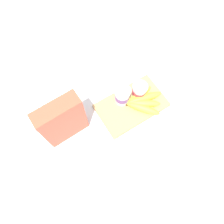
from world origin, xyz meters
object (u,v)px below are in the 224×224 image
object	(u,v)px
yogurt_cup_front	(122,96)
yogurt_cup_back	(139,91)
cereal_box	(63,121)
banana_bunch	(143,101)
cutting_board	(131,105)
spoon	(162,90)

from	to	relation	value
yogurt_cup_front	yogurt_cup_back	size ratio (longest dim) A/B	1.15
cereal_box	yogurt_cup_front	world-z (taller)	cereal_box
banana_bunch	cereal_box	bearing A→B (deg)	168.85
cutting_board	banana_bunch	distance (m)	0.06
yogurt_cup_front	banana_bunch	distance (m)	0.11
cereal_box	yogurt_cup_front	bearing A→B (deg)	176.76
cereal_box	banana_bunch	distance (m)	0.40
yogurt_cup_front	spoon	size ratio (longest dim) A/B	0.74
cutting_board	cereal_box	world-z (taller)	cereal_box
yogurt_cup_front	yogurt_cup_back	world-z (taller)	yogurt_cup_front
yogurt_cup_front	spoon	distance (m)	0.23
cutting_board	yogurt_cup_back	xyz separation A→B (m)	(0.06, 0.03, 0.05)
yogurt_cup_back	spoon	distance (m)	0.15
yogurt_cup_back	cutting_board	bearing A→B (deg)	-155.47
cereal_box	spoon	distance (m)	0.54
banana_bunch	spoon	distance (m)	0.14
cutting_board	yogurt_cup_front	world-z (taller)	yogurt_cup_front
cutting_board	yogurt_cup_front	bearing A→B (deg)	121.00
cereal_box	cutting_board	bearing A→B (deg)	168.92
cereal_box	yogurt_cup_back	bearing A→B (deg)	174.28
spoon	cereal_box	bearing A→B (deg)	173.03
cereal_box	yogurt_cup_back	size ratio (longest dim) A/B	3.21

